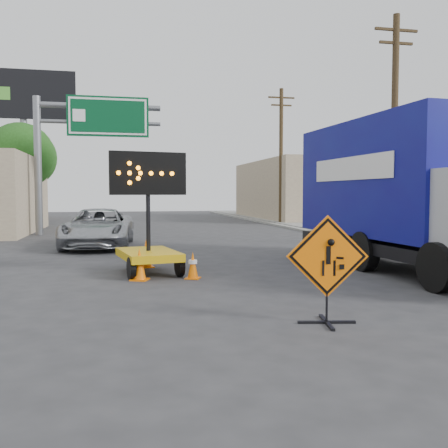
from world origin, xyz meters
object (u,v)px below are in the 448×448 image
object	(u,v)px
pickup_truck	(98,228)
box_truck	(406,202)
construction_sign	(327,267)
arrow_board	(148,247)

from	to	relation	value
pickup_truck	box_truck	size ratio (longest dim) A/B	0.61
construction_sign	box_truck	distance (m)	6.57
arrow_board	pickup_truck	distance (m)	6.98
arrow_board	pickup_truck	size ratio (longest dim) A/B	0.59
pickup_truck	construction_sign	bearing A→B (deg)	-67.67
arrow_board	pickup_truck	world-z (taller)	arrow_board
box_truck	arrow_board	bearing A→B (deg)	171.44
construction_sign	pickup_truck	world-z (taller)	construction_sign
construction_sign	box_truck	size ratio (longest dim) A/B	0.20
construction_sign	pickup_truck	distance (m)	13.02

